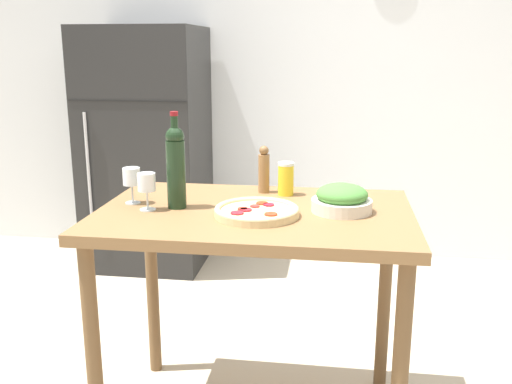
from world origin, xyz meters
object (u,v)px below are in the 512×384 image
Objects in this scene: wine_glass_far at (132,178)px; pepper_mill at (264,170)px; salad_bowl at (342,199)px; salt_canister at (286,179)px; wine_glass_near at (147,184)px; homemade_pizza at (257,211)px; wine_bottle at (176,165)px; refrigerator at (146,149)px.

wine_glass_far is 0.72× the size of pepper_mill.
salt_canister is (-0.23, 0.22, 0.02)m from salad_bowl.
wine_glass_near reaches higher than homemade_pizza.
wine_glass_near reaches higher than salad_bowl.
wine_bottle is at bearing -10.19° from wine_glass_far.
salad_bowl is at bearing -0.03° from wine_glass_far.
pepper_mill is at bearing 162.13° from salt_canister.
wine_bottle is 0.42m from pepper_mill.
pepper_mill is (0.40, 0.33, -0.00)m from wine_glass_near.
homemade_pizza is at bearing -11.32° from wine_glass_far.
pepper_mill reaches higher than wine_glass_near.
wine_bottle is 1.84× the size of pepper_mill.
refrigerator is 1.80m from wine_glass_far.
refrigerator is 1.91m from wine_glass_near.
pepper_mill is 0.11m from salt_canister.
refrigerator reaches higher than homemade_pizza.
salt_canister is at bearing 31.45° from wine_glass_near.
wine_glass_far is 0.52m from homemade_pizza.
wine_glass_far is at bearing -152.91° from pepper_mill.
pepper_mill is (0.30, 0.28, -0.07)m from wine_bottle.
wine_glass_near is at bearing -148.55° from salt_canister.
wine_glass_far reaches higher than homemade_pizza.
wine_glass_far reaches higher than salad_bowl.
pepper_mill is at bearing 142.62° from salad_bowl.
refrigerator is at bearing 119.75° from homemade_pizza.
homemade_pizza is at bearing -161.74° from salad_bowl.
refrigerator is at bearing 124.79° from pepper_mill.
wine_glass_near is 0.63× the size of salad_bowl.
refrigerator reaches higher than wine_glass_near.
wine_glass_near is 0.12m from wine_glass_far.
wine_glass_far is (-0.09, 0.08, 0.00)m from wine_glass_near.
wine_glass_near reaches higher than salt_canister.
pepper_mill is at bearing 43.59° from wine_bottle.
homemade_pizza is at bearing -11.99° from wine_bottle.
wine_glass_far is (0.53, -1.71, 0.19)m from refrigerator.
pepper_mill is at bearing 93.31° from homemade_pizza.
refrigerator is 2.18m from salad_bowl.
wine_glass_near is 1.04× the size of salt_canister.
wine_bottle is 1.62× the size of salad_bowl.
wine_bottle is at bearing -136.41° from pepper_mill.
salad_bowl is at bearing -43.54° from salt_canister.
homemade_pizza is at bearing -60.25° from refrigerator.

